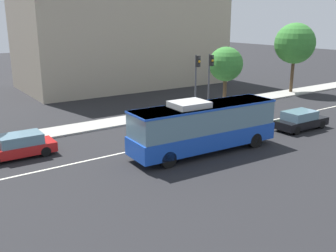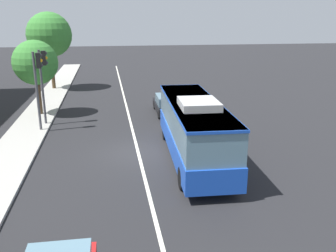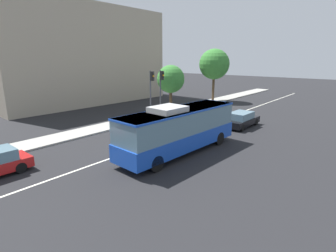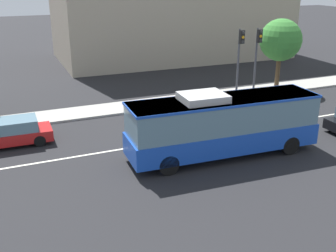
{
  "view_description": "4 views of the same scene",
  "coord_description": "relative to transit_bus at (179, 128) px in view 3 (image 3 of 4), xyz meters",
  "views": [
    {
      "loc": [
        -16.89,
        -20.86,
        8.38
      ],
      "look_at": [
        -4.37,
        -2.96,
        2.24
      ],
      "focal_mm": 41.46,
      "sensor_mm": 36.0,
      "label": 1
    },
    {
      "loc": [
        -18.72,
        1.52,
        7.21
      ],
      "look_at": [
        -2.63,
        -1.25,
        2.26
      ],
      "focal_mm": 38.2,
      "sensor_mm": 36.0,
      "label": 2
    },
    {
      "loc": [
        -15.48,
        -13.48,
        6.5
      ],
      "look_at": [
        -2.91,
        -2.98,
        2.25
      ],
      "focal_mm": 28.18,
      "sensor_mm": 36.0,
      "label": 3
    },
    {
      "loc": [
        -11.79,
        -19.79,
        8.98
      ],
      "look_at": [
        -4.42,
        -2.55,
        1.99
      ],
      "focal_mm": 43.95,
      "sensor_mm": 36.0,
      "label": 4
    }
  ],
  "objects": [
    {
      "name": "street_tree_kerbside_centre",
      "position": [
        21.3,
        9.84,
        3.76
      ],
      "size": [
        4.48,
        4.48,
        7.83
      ],
      "color": "#4C3823",
      "rests_on": "ground_plane"
    },
    {
      "name": "ground_plane",
      "position": [
        1.46,
        2.8,
        -1.81
      ],
      "size": [
        160.0,
        160.0,
        0.0
      ],
      "primitive_type": "plane",
      "color": "black"
    },
    {
      "name": "office_block_background",
      "position": [
        8.58,
        26.14,
        4.99
      ],
      "size": [
        25.03,
        12.92,
        13.6
      ],
      "rotation": [
        0.0,
        0.0,
        -0.02
      ],
      "color": "tan",
      "rests_on": "ground_plane"
    },
    {
      "name": "street_tree_kerbside_left",
      "position": [
        10.64,
        9.49,
        2.21
      ],
      "size": [
        3.31,
        3.31,
        5.7
      ],
      "color": "#4C3823",
      "rests_on": "ground_plane"
    },
    {
      "name": "traffic_light_near_corner",
      "position": [
        6.37,
        8.63,
        1.75
      ],
      "size": [
        0.33,
        0.62,
        5.2
      ],
      "rotation": [
        0.0,
        0.0,
        -1.52
      ],
      "color": "#47474C",
      "rests_on": "ground_plane"
    },
    {
      "name": "lane_centre_line",
      "position": [
        1.46,
        2.8,
        -1.8
      ],
      "size": [
        76.0,
        0.16,
        0.01
      ],
      "primitive_type": "cube",
      "color": "silver",
      "rests_on": "ground_plane"
    },
    {
      "name": "sidewalk_kerb",
      "position": [
        1.46,
        9.64,
        -1.74
      ],
      "size": [
        80.0,
        2.55,
        0.14
      ],
      "primitive_type": "cube",
      "color": "#9E9B93",
      "rests_on": "ground_plane"
    },
    {
      "name": "sedan_black",
      "position": [
        9.54,
        -0.24,
        -1.09
      ],
      "size": [
        4.54,
        1.9,
        1.46
      ],
      "rotation": [
        0.0,
        0.0,
        -0.02
      ],
      "color": "black",
      "rests_on": "ground_plane"
    },
    {
      "name": "transit_bus",
      "position": [
        0.0,
        0.0,
        0.0
      ],
      "size": [
        10.12,
        3.02,
        3.46
      ],
      "rotation": [
        0.0,
        0.0,
        -0.05
      ],
      "color": "#1947B7",
      "rests_on": "ground_plane"
    },
    {
      "name": "traffic_light_mid_block",
      "position": [
        7.85,
        8.54,
        1.75
      ],
      "size": [
        0.32,
        0.62,
        5.2
      ],
      "rotation": [
        0.0,
        0.0,
        -1.57
      ],
      "color": "#47474C",
      "rests_on": "ground_plane"
    }
  ]
}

